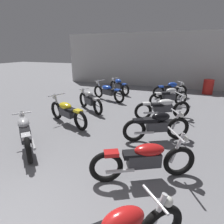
{
  "coord_description": "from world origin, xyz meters",
  "views": [
    {
      "loc": [
        2.08,
        -0.55,
        2.51
      ],
      "look_at": [
        0.0,
        4.78,
        0.55
      ],
      "focal_mm": 29.49,
      "sensor_mm": 36.0,
      "label": 1
    }
  ],
  "objects_px": {
    "motorcycle_left_row_4": "(108,92)",
    "motorcycle_right_row_4": "(169,96)",
    "motorcycle_right_row_1": "(145,159)",
    "motorcycle_right_row_3": "(163,107)",
    "motorcycle_left_row_1": "(25,133)",
    "motorcycle_right_row_5": "(170,89)",
    "motorcycle_left_row_2": "(67,112)",
    "motorcycle_left_row_3": "(90,100)",
    "motorcycle_right_row_2": "(157,125)",
    "motorcycle_left_row_5": "(119,86)",
    "oil_drum": "(208,87)"
  },
  "relations": [
    {
      "from": "motorcycle_left_row_1",
      "to": "motorcycle_right_row_4",
      "type": "height_order",
      "value": "same"
    },
    {
      "from": "motorcycle_left_row_2",
      "to": "motorcycle_right_row_5",
      "type": "height_order",
      "value": "motorcycle_left_row_2"
    },
    {
      "from": "motorcycle_left_row_3",
      "to": "motorcycle_left_row_5",
      "type": "bearing_deg",
      "value": 88.79
    },
    {
      "from": "motorcycle_right_row_1",
      "to": "motorcycle_right_row_3",
      "type": "xyz_separation_m",
      "value": [
        -0.06,
        3.62,
        0.0
      ]
    },
    {
      "from": "motorcycle_right_row_1",
      "to": "oil_drum",
      "type": "xyz_separation_m",
      "value": [
        1.92,
        8.82,
        -0.03
      ]
    },
    {
      "from": "motorcycle_left_row_5",
      "to": "motorcycle_right_row_3",
      "type": "height_order",
      "value": "motorcycle_right_row_3"
    },
    {
      "from": "motorcycle_left_row_5",
      "to": "oil_drum",
      "type": "xyz_separation_m",
      "value": [
        4.91,
        1.76,
        -0.03
      ]
    },
    {
      "from": "motorcycle_right_row_1",
      "to": "motorcycle_right_row_5",
      "type": "xyz_separation_m",
      "value": [
        -0.07,
        7.05,
        0.01
      ]
    },
    {
      "from": "motorcycle_right_row_2",
      "to": "motorcycle_right_row_3",
      "type": "relative_size",
      "value": 0.92
    },
    {
      "from": "motorcycle_left_row_2",
      "to": "motorcycle_left_row_3",
      "type": "distance_m",
      "value": 1.61
    },
    {
      "from": "motorcycle_right_row_1",
      "to": "motorcycle_right_row_4",
      "type": "xyz_separation_m",
      "value": [
        -0.0,
        5.42,
        0.01
      ]
    },
    {
      "from": "motorcycle_right_row_5",
      "to": "motorcycle_right_row_3",
      "type": "bearing_deg",
      "value": -89.83
    },
    {
      "from": "oil_drum",
      "to": "motorcycle_right_row_2",
      "type": "bearing_deg",
      "value": -105.41
    },
    {
      "from": "motorcycle_right_row_3",
      "to": "motorcycle_left_row_3",
      "type": "bearing_deg",
      "value": -177.96
    },
    {
      "from": "motorcycle_left_row_4",
      "to": "motorcycle_left_row_5",
      "type": "relative_size",
      "value": 1.25
    },
    {
      "from": "motorcycle_left_row_3",
      "to": "motorcycle_right_row_2",
      "type": "relative_size",
      "value": 0.95
    },
    {
      "from": "motorcycle_right_row_4",
      "to": "motorcycle_left_row_5",
      "type": "bearing_deg",
      "value": 151.34
    },
    {
      "from": "motorcycle_left_row_3",
      "to": "motorcycle_right_row_2",
      "type": "distance_m",
      "value": 3.5
    },
    {
      "from": "motorcycle_left_row_4",
      "to": "motorcycle_right_row_3",
      "type": "xyz_separation_m",
      "value": [
        2.96,
        -1.76,
        0.0
      ]
    },
    {
      "from": "motorcycle_left_row_2",
      "to": "oil_drum",
      "type": "bearing_deg",
      "value": 53.97
    },
    {
      "from": "motorcycle_left_row_2",
      "to": "motorcycle_left_row_5",
      "type": "xyz_separation_m",
      "value": [
        0.12,
        5.15,
        0.01
      ]
    },
    {
      "from": "motorcycle_left_row_1",
      "to": "motorcycle_right_row_1",
      "type": "relative_size",
      "value": 0.8
    },
    {
      "from": "motorcycle_left_row_5",
      "to": "motorcycle_right_row_4",
      "type": "bearing_deg",
      "value": -28.66
    },
    {
      "from": "motorcycle_left_row_2",
      "to": "motorcycle_right_row_4",
      "type": "xyz_separation_m",
      "value": [
        3.11,
        3.52,
        0.01
      ]
    },
    {
      "from": "motorcycle_left_row_1",
      "to": "motorcycle_right_row_3",
      "type": "relative_size",
      "value": 0.81
    },
    {
      "from": "motorcycle_left_row_5",
      "to": "motorcycle_right_row_4",
      "type": "distance_m",
      "value": 3.41
    },
    {
      "from": "motorcycle_left_row_5",
      "to": "motorcycle_right_row_1",
      "type": "distance_m",
      "value": 7.66
    },
    {
      "from": "motorcycle_left_row_2",
      "to": "motorcycle_right_row_4",
      "type": "height_order",
      "value": "motorcycle_left_row_2"
    },
    {
      "from": "motorcycle_right_row_1",
      "to": "motorcycle_right_row_4",
      "type": "bearing_deg",
      "value": 90.01
    },
    {
      "from": "motorcycle_left_row_4",
      "to": "motorcycle_right_row_2",
      "type": "bearing_deg",
      "value": -50.13
    },
    {
      "from": "motorcycle_left_row_4",
      "to": "motorcycle_right_row_4",
      "type": "relative_size",
      "value": 1.25
    },
    {
      "from": "motorcycle_left_row_4",
      "to": "motorcycle_left_row_5",
      "type": "bearing_deg",
      "value": 89.33
    },
    {
      "from": "motorcycle_right_row_1",
      "to": "motorcycle_right_row_3",
      "type": "bearing_deg",
      "value": 90.92
    },
    {
      "from": "motorcycle_left_row_4",
      "to": "motorcycle_right_row_1",
      "type": "xyz_separation_m",
      "value": [
        3.01,
        -5.39,
        0.0
      ]
    },
    {
      "from": "motorcycle_left_row_3",
      "to": "motorcycle_left_row_5",
      "type": "relative_size",
      "value": 1.04
    },
    {
      "from": "motorcycle_left_row_5",
      "to": "motorcycle_right_row_3",
      "type": "bearing_deg",
      "value": -49.46
    },
    {
      "from": "motorcycle_left_row_5",
      "to": "motorcycle_left_row_1",
      "type": "bearing_deg",
      "value": -90.84
    },
    {
      "from": "motorcycle_left_row_5",
      "to": "motorcycle_right_row_2",
      "type": "bearing_deg",
      "value": -60.47
    },
    {
      "from": "motorcycle_left_row_3",
      "to": "motorcycle_left_row_4",
      "type": "bearing_deg",
      "value": 88.3
    },
    {
      "from": "motorcycle_left_row_1",
      "to": "motorcycle_right_row_5",
      "type": "height_order",
      "value": "same"
    },
    {
      "from": "motorcycle_right_row_1",
      "to": "motorcycle_right_row_3",
      "type": "height_order",
      "value": "same"
    },
    {
      "from": "motorcycle_left_row_2",
      "to": "motorcycle_right_row_4",
      "type": "relative_size",
      "value": 1.24
    },
    {
      "from": "motorcycle_left_row_2",
      "to": "motorcycle_left_row_3",
      "type": "relative_size",
      "value": 1.21
    },
    {
      "from": "motorcycle_right_row_2",
      "to": "motorcycle_left_row_1",
      "type": "bearing_deg",
      "value": -150.15
    },
    {
      "from": "motorcycle_right_row_5",
      "to": "motorcycle_left_row_5",
      "type": "bearing_deg",
      "value": 179.9
    },
    {
      "from": "motorcycle_left_row_5",
      "to": "oil_drum",
      "type": "relative_size",
      "value": 1.92
    },
    {
      "from": "oil_drum",
      "to": "motorcycle_right_row_3",
      "type": "bearing_deg",
      "value": -110.85
    },
    {
      "from": "motorcycle_left_row_2",
      "to": "motorcycle_left_row_1",
      "type": "bearing_deg",
      "value": -89.63
    },
    {
      "from": "motorcycle_left_row_1",
      "to": "motorcycle_left_row_3",
      "type": "xyz_separation_m",
      "value": [
        0.03,
        3.49,
        0.0
      ]
    },
    {
      "from": "motorcycle_left_row_4",
      "to": "motorcycle_right_row_5",
      "type": "bearing_deg",
      "value": 29.47
    }
  ]
}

